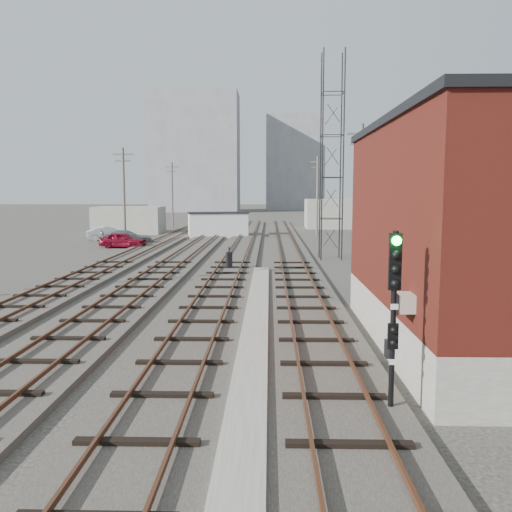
{
  "coord_description": "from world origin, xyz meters",
  "views": [
    {
      "loc": [
        0.99,
        -5.08,
        4.93
      ],
      "look_at": [
        0.41,
        18.05,
        2.2
      ],
      "focal_mm": 38.0,
      "sensor_mm": 36.0,
      "label": 1
    }
  ],
  "objects_px": {
    "car_red": "(123,240)",
    "car_grey": "(127,238)",
    "site_trailer": "(218,224)",
    "car_silver": "(109,234)",
    "signal_mast": "(394,308)",
    "switch_stand": "(229,260)"
  },
  "relations": [
    {
      "from": "switch_stand",
      "to": "car_silver",
      "type": "relative_size",
      "value": 0.33
    },
    {
      "from": "switch_stand",
      "to": "site_trailer",
      "type": "distance_m",
      "value": 26.07
    },
    {
      "from": "site_trailer",
      "to": "car_grey",
      "type": "bearing_deg",
      "value": -141.62
    },
    {
      "from": "signal_mast",
      "to": "site_trailer",
      "type": "height_order",
      "value": "signal_mast"
    },
    {
      "from": "switch_stand",
      "to": "car_grey",
      "type": "xyz_separation_m",
      "value": [
        -10.89,
        16.67,
        0.03
      ]
    },
    {
      "from": "car_red",
      "to": "car_silver",
      "type": "bearing_deg",
      "value": 31.0
    },
    {
      "from": "signal_mast",
      "to": "car_silver",
      "type": "distance_m",
      "value": 47.53
    },
    {
      "from": "switch_stand",
      "to": "signal_mast",
      "type": "bearing_deg",
      "value": -99.83
    },
    {
      "from": "site_trailer",
      "to": "signal_mast",
      "type": "bearing_deg",
      "value": -91.65
    },
    {
      "from": "signal_mast",
      "to": "car_red",
      "type": "xyz_separation_m",
      "value": [
        -15.8,
        36.17,
        -1.73
      ]
    },
    {
      "from": "signal_mast",
      "to": "site_trailer",
      "type": "bearing_deg",
      "value": 99.96
    },
    {
      "from": "signal_mast",
      "to": "site_trailer",
      "type": "relative_size",
      "value": 0.58
    },
    {
      "from": "car_red",
      "to": "car_silver",
      "type": "relative_size",
      "value": 0.94
    },
    {
      "from": "signal_mast",
      "to": "site_trailer",
      "type": "xyz_separation_m",
      "value": [
        -8.42,
        47.94,
        -1.02
      ]
    },
    {
      "from": "car_grey",
      "to": "switch_stand",
      "type": "bearing_deg",
      "value": -165.78
    },
    {
      "from": "site_trailer",
      "to": "car_silver",
      "type": "height_order",
      "value": "site_trailer"
    },
    {
      "from": "car_red",
      "to": "car_grey",
      "type": "height_order",
      "value": "car_grey"
    },
    {
      "from": "site_trailer",
      "to": "car_grey",
      "type": "xyz_separation_m",
      "value": [
        -7.72,
        -9.2,
        -0.7
      ]
    },
    {
      "from": "car_silver",
      "to": "car_grey",
      "type": "bearing_deg",
      "value": -162.56
    },
    {
      "from": "car_grey",
      "to": "site_trailer",
      "type": "bearing_deg",
      "value": -58.96
    },
    {
      "from": "car_silver",
      "to": "signal_mast",
      "type": "bearing_deg",
      "value": -172.1
    },
    {
      "from": "site_trailer",
      "to": "switch_stand",
      "type": "bearing_deg",
      "value": -94.61
    }
  ]
}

